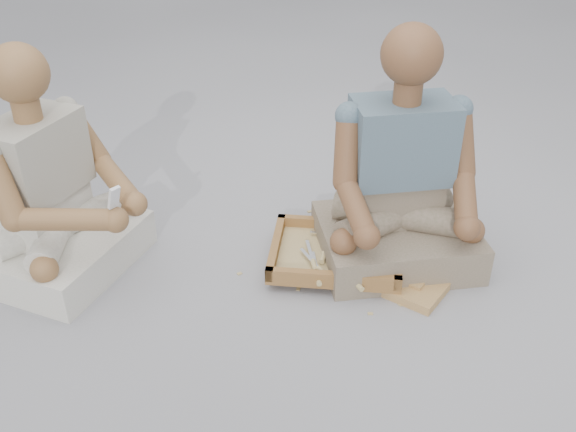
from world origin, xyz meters
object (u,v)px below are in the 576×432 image
at_px(carved_panel, 386,264).
at_px(craftsman, 54,200).
at_px(tool_tray, 335,253).
at_px(companion, 400,189).

bearing_deg(carved_panel, craftsman, -154.62).
bearing_deg(carved_panel, tool_tray, -157.64).
relative_size(carved_panel, companion, 0.57).
xyz_separation_m(craftsman, companion, (1.22, 0.67, 0.01)).
bearing_deg(tool_tray, companion, 41.60).
height_order(craftsman, companion, companion).
distance_m(carved_panel, craftsman, 1.38).
height_order(tool_tray, craftsman, craftsman).
xyz_separation_m(carved_panel, tool_tray, (-0.20, -0.08, 0.04)).
bearing_deg(companion, carved_panel, 54.88).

